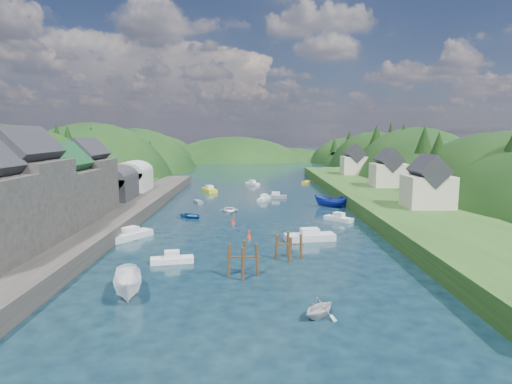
{
  "coord_description": "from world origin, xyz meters",
  "views": [
    {
      "loc": [
        -0.55,
        -44.4,
        14.18
      ],
      "look_at": [
        0.0,
        28.0,
        4.0
      ],
      "focal_mm": 30.0,
      "sensor_mm": 36.0,
      "label": 1
    }
  ],
  "objects_px": {
    "piling_cluster_near": "(243,262)",
    "channel_buoy_near": "(249,234)",
    "piling_cluster_far": "(289,249)",
    "channel_buoy_far": "(233,221)"
  },
  "relations": [
    {
      "from": "piling_cluster_near",
      "to": "channel_buoy_near",
      "type": "distance_m",
      "value": 15.38
    },
    {
      "from": "channel_buoy_near",
      "to": "channel_buoy_far",
      "type": "distance_m",
      "value": 9.5
    },
    {
      "from": "channel_buoy_far",
      "to": "piling_cluster_near",
      "type": "bearing_deg",
      "value": -85.04
    },
    {
      "from": "piling_cluster_near",
      "to": "piling_cluster_far",
      "type": "distance_m",
      "value": 7.74
    },
    {
      "from": "piling_cluster_near",
      "to": "channel_buoy_near",
      "type": "xyz_separation_m",
      "value": [
        0.46,
        15.35,
        -0.9
      ]
    },
    {
      "from": "piling_cluster_far",
      "to": "channel_buoy_near",
      "type": "distance_m",
      "value": 10.54
    },
    {
      "from": "piling_cluster_far",
      "to": "piling_cluster_near",
      "type": "bearing_deg",
      "value": -130.57
    },
    {
      "from": "piling_cluster_near",
      "to": "channel_buoy_far",
      "type": "bearing_deg",
      "value": 94.96
    },
    {
      "from": "piling_cluster_far",
      "to": "channel_buoy_near",
      "type": "height_order",
      "value": "piling_cluster_far"
    },
    {
      "from": "piling_cluster_near",
      "to": "piling_cluster_far",
      "type": "xyz_separation_m",
      "value": [
        5.03,
        5.88,
        -0.26
      ]
    }
  ]
}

